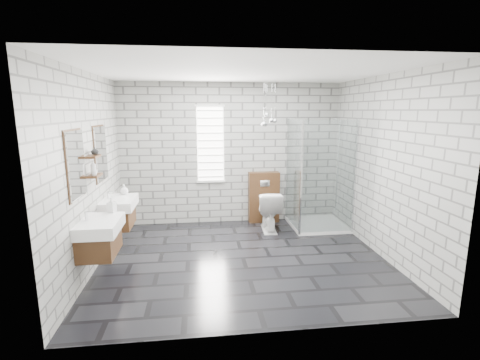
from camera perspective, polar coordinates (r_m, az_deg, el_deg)
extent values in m
cube|color=black|center=(5.36, 0.50, -12.77)|extent=(4.20, 3.60, 0.02)
cube|color=white|center=(4.92, 0.56, 17.50)|extent=(4.20, 3.60, 0.02)
cube|color=#A3A39E|center=(6.75, -1.46, 4.26)|extent=(4.20, 0.02, 2.70)
cube|color=#A3A39E|center=(3.22, 4.71, -3.67)|extent=(4.20, 0.02, 2.70)
cube|color=#A3A39E|center=(5.14, -23.49, 1.09)|extent=(0.02, 3.60, 2.70)
cube|color=#A3A39E|center=(5.64, 22.33, 2.01)|extent=(0.02, 3.60, 2.70)
cube|color=#482C16|center=(4.76, -22.06, -9.57)|extent=(0.42, 0.62, 0.30)
cube|color=silver|center=(4.70, -19.70, -9.27)|extent=(0.02, 0.35, 0.01)
cube|color=white|center=(4.68, -21.96, -7.00)|extent=(0.47, 0.70, 0.15)
cylinder|color=silver|center=(4.69, -23.92, -5.41)|extent=(0.04, 0.04, 0.12)
cylinder|color=silver|center=(4.66, -23.38, -4.82)|extent=(0.10, 0.02, 0.02)
cube|color=white|center=(4.57, -25.31, 2.31)|extent=(0.03, 0.55, 0.80)
cube|color=#482C16|center=(4.58, -25.45, 2.30)|extent=(0.01, 0.59, 0.84)
cube|color=#482C16|center=(5.76, -19.30, -5.78)|extent=(0.42, 0.62, 0.30)
cube|color=silver|center=(5.71, -17.35, -5.48)|extent=(0.02, 0.35, 0.01)
cube|color=white|center=(5.69, -19.20, -3.61)|extent=(0.47, 0.70, 0.15)
cylinder|color=silver|center=(5.70, -20.81, -2.31)|extent=(0.04, 0.04, 0.12)
cylinder|color=silver|center=(5.67, -20.36, -1.81)|extent=(0.10, 0.02, 0.02)
cube|color=white|center=(5.60, -21.89, 4.06)|extent=(0.03, 0.55, 0.80)
cube|color=#482C16|center=(5.61, -22.00, 4.05)|extent=(0.01, 0.59, 0.84)
cube|color=#482C16|center=(5.08, -22.75, 0.68)|extent=(0.14, 0.30, 0.03)
cube|color=#482C16|center=(5.04, -22.98, 3.59)|extent=(0.14, 0.30, 0.03)
cube|color=white|center=(6.67, -4.89, 5.88)|extent=(0.50, 0.02, 1.40)
cube|color=white|center=(6.63, -4.99, 12.07)|extent=(0.56, 0.04, 0.04)
cube|color=white|center=(6.77, -4.78, -0.22)|extent=(0.56, 0.04, 0.04)
cube|color=white|center=(6.74, -4.79, 0.52)|extent=(0.48, 0.01, 0.02)
cube|color=white|center=(6.72, -4.81, 1.70)|extent=(0.48, 0.01, 0.02)
cube|color=white|center=(6.70, -4.83, 2.88)|extent=(0.48, 0.01, 0.02)
cube|color=white|center=(6.68, -4.85, 4.07)|extent=(0.48, 0.01, 0.02)
cube|color=white|center=(6.66, -4.87, 5.26)|extent=(0.48, 0.01, 0.02)
cube|color=white|center=(6.65, -4.89, 6.46)|extent=(0.48, 0.01, 0.02)
cube|color=white|center=(6.64, -4.91, 7.66)|extent=(0.48, 0.01, 0.02)
cube|color=white|center=(6.63, -4.94, 8.87)|extent=(0.48, 0.01, 0.02)
cube|color=white|center=(6.63, -4.96, 10.08)|extent=(0.48, 0.01, 0.03)
cube|color=white|center=(6.62, -4.98, 11.29)|extent=(0.48, 0.01, 0.03)
cube|color=#482C16|center=(6.88, 3.91, -2.82)|extent=(0.60, 0.20, 1.00)
cube|color=silver|center=(6.72, 4.11, -0.55)|extent=(0.18, 0.01, 0.12)
cube|color=white|center=(6.89, 12.48, -7.12)|extent=(1.00, 1.00, 0.06)
cube|color=silver|center=(6.20, 14.36, 0.28)|extent=(1.00, 0.01, 2.00)
cube|color=silver|center=(6.50, 8.77, 1.01)|extent=(0.01, 1.00, 2.00)
cube|color=silver|center=(6.04, 10.02, 0.18)|extent=(0.03, 0.03, 2.00)
cube|color=silver|center=(6.39, 18.38, 0.37)|extent=(0.03, 0.03, 2.00)
cylinder|color=silver|center=(6.98, 15.73, 2.00)|extent=(0.02, 0.02, 1.80)
cylinder|color=silver|center=(6.87, 15.52, 9.59)|extent=(0.14, 0.14, 0.02)
sphere|color=silver|center=(6.26, 3.88, 9.17)|extent=(0.09, 0.09, 0.09)
cylinder|color=silver|center=(6.26, 3.93, 12.82)|extent=(0.01, 0.01, 0.71)
sphere|color=silver|center=(6.32, 5.15, 9.74)|extent=(0.09, 0.09, 0.09)
cylinder|color=silver|center=(6.32, 5.21, 13.08)|extent=(0.01, 0.01, 0.65)
sphere|color=silver|center=(6.41, 4.37, 10.64)|extent=(0.09, 0.09, 0.09)
cylinder|color=silver|center=(6.42, 4.41, 13.49)|extent=(0.01, 0.01, 0.55)
sphere|color=silver|center=(6.39, 4.13, 9.11)|extent=(0.09, 0.09, 0.09)
cylinder|color=silver|center=(6.39, 4.18, 12.74)|extent=(0.01, 0.01, 0.72)
sphere|color=silver|center=(6.40, 5.69, 9.65)|extent=(0.09, 0.09, 0.09)
cylinder|color=silver|center=(6.40, 5.76, 12.99)|extent=(0.01, 0.01, 0.66)
imported|color=white|center=(6.45, 4.73, -5.01)|extent=(0.46, 0.75, 0.74)
imported|color=#B2B2B2|center=(4.92, -20.34, -3.85)|extent=(0.12, 0.12, 0.20)
imported|color=#B2B2B2|center=(5.91, -18.48, -1.47)|extent=(0.16, 0.16, 0.16)
imported|color=#B2B2B2|center=(5.00, -22.94, 1.88)|extent=(0.08, 0.08, 0.21)
imported|color=#B2B2B2|center=(5.09, -22.74, 4.43)|extent=(0.13, 0.13, 0.10)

